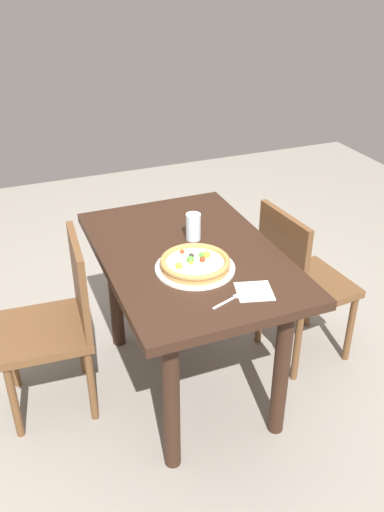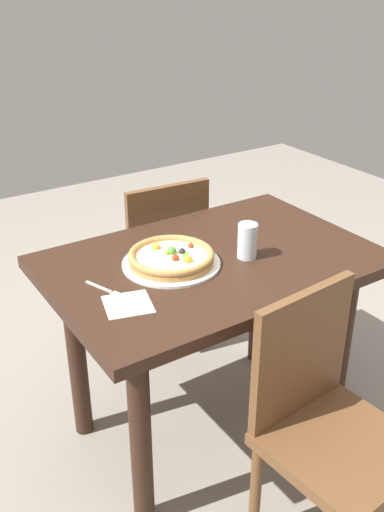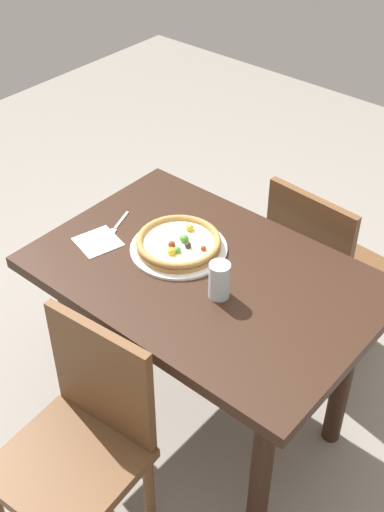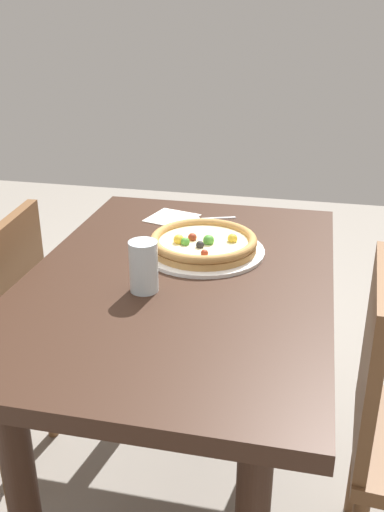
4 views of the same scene
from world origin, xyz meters
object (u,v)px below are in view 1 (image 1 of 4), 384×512
Objects in this scene: fork at (232,299)px; drinking_glass at (193,227)px; chair_near at (57,320)px; pizza at (195,263)px; napkin at (254,291)px; chair_far at (299,280)px; dining_table at (189,276)px; plate at (195,268)px.

drinking_glass is (-0.51, 0.05, 0.06)m from fork.
drinking_glass reaches higher than chair_near.
pizza is (0.26, 0.56, 0.32)m from chair_near.
napkin is at bearing 31.71° from pizza.
pizza is at bearing -81.51° from chair_far.
napkin is (-0.01, 0.11, -0.00)m from fork.
fork is 1.15× the size of napkin.
pizza is at bearing -20.44° from drinking_glass.
dining_table is at bearing -94.72° from chair_far.
chair_near reaches higher than plate.
pizza is 1.83× the size of fork.
plate is at bearing -20.41° from drinking_glass.
napkin is (0.24, 0.15, -0.00)m from plate.
chair_far reaches higher than napkin.
napkin is at bearing -55.27° from chair_far.
drinking_glass is 0.50m from napkin.
chair_far is 0.71m from plate.
pizza is (0.15, -0.03, 0.16)m from dining_table.
fork is (0.52, 0.61, 0.29)m from chair_near.
plate is at bearing -12.26° from dining_table.
pizza is 2.34× the size of drinking_glass.
pizza reaches higher than napkin.
chair_near is 0.69m from plate.
plate is 1.14× the size of pizza.
drinking_glass is 0.90× the size of napkin.
dining_table is 0.20m from plate.
dining_table is at bearing -163.10° from napkin.
fork is 0.11m from napkin.
chair_far is 5.38× the size of fork.
chair_far is at bearing -91.44° from chair_near.
chair_near is at bearing 119.49° from fork.
chair_far is at bearing 79.05° from drinking_glass.
chair_far is 6.17× the size of napkin.
chair_near is at bearing -114.98° from pizza.
napkin is (0.39, 0.12, 0.13)m from dining_table.
plate is 2.40× the size of napkin.
drinking_glass is at bearing -105.72° from chair_far.
dining_table is 0.43m from fork.
dining_table is 7.10× the size of fork.
fork is (0.41, -0.58, 0.29)m from chair_far.
chair_far reaches higher than pizza.
fork is at bearing 10.00° from plate.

